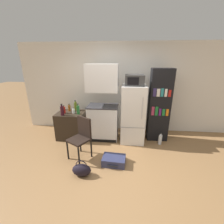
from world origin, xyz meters
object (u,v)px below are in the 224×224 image
object	(u,v)px
side_table	(72,125)
bottle_amber_beer	(69,108)
kitchen_hutch	(103,106)
refrigerator	(133,114)
water_bottle_front	(160,139)
bottle_olive_oil	(76,106)
bottle_wine_dark	(62,111)
microwave	(134,80)
chair	(82,135)
suitcase_large_flat	(114,160)
bookshelf	(159,106)
bottle_ketchup_red	(64,110)
bottle_milk_white	(73,111)
bottle_green_tall	(78,110)
handbag	(82,170)

from	to	relation	value
side_table	bottle_amber_beer	xyz separation A→B (m)	(-0.08, 0.14, 0.45)
kitchen_hutch	refrigerator	size ratio (longest dim) A/B	1.33
kitchen_hutch	water_bottle_front	bearing A→B (deg)	-8.32
bottle_olive_oil	water_bottle_front	distance (m)	2.49
bottle_amber_beer	water_bottle_front	bearing A→B (deg)	-7.39
bottle_wine_dark	microwave	bearing A→B (deg)	6.43
water_bottle_front	bottle_wine_dark	bearing A→B (deg)	-179.18
microwave	water_bottle_front	size ratio (longest dim) A/B	1.38
microwave	bottle_wine_dark	size ratio (longest dim) A/B	1.47
microwave	chair	distance (m)	1.79
suitcase_large_flat	refrigerator	bearing A→B (deg)	73.19
side_table	microwave	distance (m)	2.12
bookshelf	bottle_ketchup_red	xyz separation A→B (m)	(-2.53, -0.20, -0.13)
bottle_ketchup_red	water_bottle_front	distance (m)	2.67
bottle_milk_white	suitcase_large_flat	distance (m)	1.73
kitchen_hutch	bookshelf	bearing A→B (deg)	3.81
bookshelf	kitchen_hutch	bearing A→B (deg)	-176.19
bottle_green_tall	handbag	world-z (taller)	bottle_green_tall
side_table	bottle_green_tall	distance (m)	0.56
bookshelf	bottle_amber_beer	world-z (taller)	bookshelf
bottle_wine_dark	bookshelf	bearing A→B (deg)	8.15
bottle_milk_white	microwave	bearing A→B (deg)	1.07
microwave	bottle_amber_beer	xyz separation A→B (m)	(-1.77, 0.16, -0.82)
microwave	bottle_olive_oil	bearing A→B (deg)	171.42
bottle_amber_beer	microwave	bearing A→B (deg)	-5.02
kitchen_hutch	bottle_olive_oil	distance (m)	0.84
kitchen_hutch	microwave	world-z (taller)	kitchen_hutch
bottle_wine_dark	chair	bearing A→B (deg)	-43.83
bottle_wine_dark	handbag	size ratio (longest dim) A/B	0.86
bottle_amber_beer	bottle_ketchup_red	size ratio (longest dim) A/B	0.96
bottle_ketchup_red	kitchen_hutch	bearing A→B (deg)	5.36
microwave	bottle_green_tall	size ratio (longest dim) A/B	1.59
refrigerator	handbag	world-z (taller)	refrigerator
microwave	bottle_wine_dark	xyz separation A→B (m)	(-1.82, -0.21, -0.77)
suitcase_large_flat	microwave	bearing A→B (deg)	73.18
side_table	bottle_olive_oil	size ratio (longest dim) A/B	2.55
refrigerator	microwave	world-z (taller)	microwave
bottle_milk_white	bottle_green_tall	xyz separation A→B (m)	(0.15, -0.05, 0.05)
refrigerator	bookshelf	size ratio (longest dim) A/B	0.79
chair	bookshelf	bearing A→B (deg)	60.81
bottle_milk_white	handbag	bearing A→B (deg)	-67.38
bottle_green_tall	kitchen_hutch	bearing A→B (deg)	11.39
bottle_milk_white	bottle_ketchup_red	distance (m)	0.26
microwave	chair	xyz separation A→B (m)	(-1.14, -0.87, -1.09)
kitchen_hutch	microwave	bearing A→B (deg)	-3.91
refrigerator	water_bottle_front	world-z (taller)	refrigerator
kitchen_hutch	suitcase_large_flat	distance (m)	1.46
microwave	bookshelf	distance (m)	0.98
kitchen_hutch	bookshelf	distance (m)	1.49
chair	bottle_wine_dark	bearing A→B (deg)	167.73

